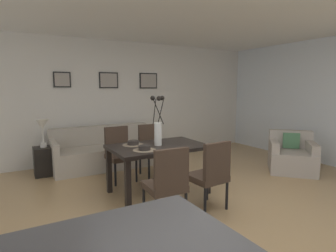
% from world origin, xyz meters
% --- Properties ---
extents(ground_plane, '(9.00, 9.00, 0.00)m').
position_xyz_m(ground_plane, '(0.00, 0.00, 0.00)').
color(ground_plane, tan).
extents(back_wall_panel, '(9.00, 0.10, 2.60)m').
position_xyz_m(back_wall_panel, '(0.00, 3.25, 1.30)').
color(back_wall_panel, silver).
rests_on(back_wall_panel, ground).
extents(ceiling_panel, '(9.00, 7.20, 0.08)m').
position_xyz_m(ceiling_panel, '(0.00, 0.40, 2.64)').
color(ceiling_panel, white).
extents(dining_table, '(1.40, 0.89, 0.74)m').
position_xyz_m(dining_table, '(-0.15, 0.89, 0.65)').
color(dining_table, black).
rests_on(dining_table, ground).
extents(dining_chair_near_left, '(0.46, 0.46, 0.92)m').
position_xyz_m(dining_chair_near_left, '(-0.49, 0.02, 0.51)').
color(dining_chair_near_left, '#3D2D23').
rests_on(dining_chair_near_left, ground).
extents(dining_chair_near_right, '(0.46, 0.46, 0.92)m').
position_xyz_m(dining_chair_near_right, '(-0.45, 1.77, 0.51)').
color(dining_chair_near_right, '#3D2D23').
rests_on(dining_chair_near_right, ground).
extents(dining_chair_far_left, '(0.47, 0.47, 0.92)m').
position_xyz_m(dining_chair_far_left, '(0.17, 0.03, 0.51)').
color(dining_chair_far_left, '#3D2D23').
rests_on(dining_chair_far_left, ground).
extents(dining_chair_far_right, '(0.44, 0.44, 0.92)m').
position_xyz_m(dining_chair_far_right, '(0.18, 1.76, 0.51)').
color(dining_chair_far_right, '#3D2D23').
rests_on(dining_chair_far_right, ground).
extents(centerpiece_vase, '(0.21, 0.23, 0.73)m').
position_xyz_m(centerpiece_vase, '(-0.15, 0.89, 1.02)').
color(centerpiece_vase, white).
rests_on(centerpiece_vase, dining_table).
extents(placemat_near_left, '(0.32, 0.32, 0.01)m').
position_xyz_m(placemat_near_left, '(-0.46, 0.69, 0.74)').
color(placemat_near_left, '#7F705B').
rests_on(placemat_near_left, dining_table).
extents(bowl_near_left, '(0.17, 0.17, 0.07)m').
position_xyz_m(bowl_near_left, '(-0.46, 0.69, 0.78)').
color(bowl_near_left, '#2D2826').
rests_on(bowl_near_left, dining_table).
extents(placemat_near_right, '(0.32, 0.32, 0.01)m').
position_xyz_m(placemat_near_right, '(-0.46, 1.09, 0.74)').
color(placemat_near_right, '#7F705B').
rests_on(placemat_near_right, dining_table).
extents(bowl_near_right, '(0.17, 0.17, 0.07)m').
position_xyz_m(bowl_near_right, '(-0.46, 1.09, 0.78)').
color(bowl_near_right, '#2D2826').
rests_on(bowl_near_right, dining_table).
extents(sofa, '(2.04, 0.84, 0.80)m').
position_xyz_m(sofa, '(-0.42, 2.70, 0.28)').
color(sofa, '#B2A899').
rests_on(sofa, ground).
extents(side_table, '(0.36, 0.36, 0.52)m').
position_xyz_m(side_table, '(-1.55, 2.69, 0.26)').
color(side_table, black).
rests_on(side_table, ground).
extents(table_lamp, '(0.22, 0.22, 0.51)m').
position_xyz_m(table_lamp, '(-1.55, 2.69, 0.89)').
color(table_lamp, beige).
rests_on(table_lamp, side_table).
extents(armchair, '(1.13, 1.13, 0.75)m').
position_xyz_m(armchair, '(2.60, 0.61, 0.29)').
color(armchair, '#ADA399').
rests_on(armchair, ground).
extents(framed_picture_left, '(0.33, 0.03, 0.31)m').
position_xyz_m(framed_picture_left, '(-1.10, 3.18, 1.75)').
color(framed_picture_left, black).
extents(framed_picture_center, '(0.41, 0.03, 0.34)m').
position_xyz_m(framed_picture_center, '(-0.15, 3.18, 1.75)').
color(framed_picture_center, black).
extents(framed_picture_right, '(0.44, 0.03, 0.36)m').
position_xyz_m(framed_picture_right, '(0.80, 3.18, 1.75)').
color(framed_picture_right, black).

